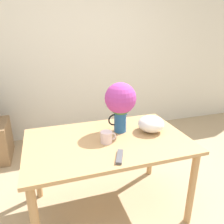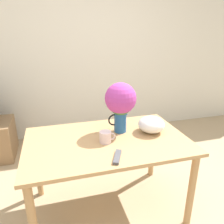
% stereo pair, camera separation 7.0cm
% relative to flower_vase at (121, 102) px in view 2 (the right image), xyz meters
% --- Properties ---
extents(ground_plane, '(12.00, 12.00, 0.00)m').
position_rel_flower_vase_xyz_m(ground_plane, '(-0.07, -0.36, -1.03)').
color(ground_plane, tan).
extents(wall_back, '(8.00, 0.05, 2.60)m').
position_rel_flower_vase_xyz_m(wall_back, '(-0.07, 1.68, 0.27)').
color(wall_back, silver).
rests_on(wall_back, ground_plane).
extents(table, '(1.38, 0.87, 0.74)m').
position_rel_flower_vase_xyz_m(table, '(-0.16, -0.12, -0.39)').
color(table, tan).
rests_on(table, ground_plane).
extents(flower_vase, '(0.28, 0.28, 0.46)m').
position_rel_flower_vase_xyz_m(flower_vase, '(0.00, 0.00, 0.00)').
color(flower_vase, '#235B9E').
rests_on(flower_vase, table).
extents(coffee_mug, '(0.13, 0.10, 0.10)m').
position_rel_flower_vase_xyz_m(coffee_mug, '(-0.18, -0.17, -0.24)').
color(coffee_mug, silver).
rests_on(coffee_mug, table).
extents(white_bowl, '(0.24, 0.24, 0.15)m').
position_rel_flower_vase_xyz_m(white_bowl, '(0.27, -0.09, -0.21)').
color(white_bowl, white).
rests_on(white_bowl, table).
extents(remote_control, '(0.11, 0.18, 0.02)m').
position_rel_flower_vase_xyz_m(remote_control, '(-0.16, -0.43, -0.28)').
color(remote_control, '#4C4C51').
rests_on(remote_control, table).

